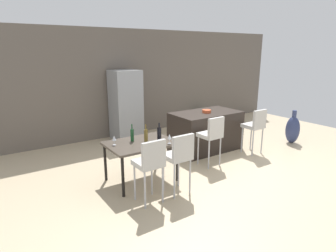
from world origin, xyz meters
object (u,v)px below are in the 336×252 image
(kitchen_island, at_px, (206,131))
(wine_glass_left, at_px, (114,138))
(bar_chair_left, at_px, (212,134))
(dining_table, at_px, (141,146))
(wine_bottle_end, at_px, (146,135))
(wine_bottle_inner, at_px, (159,134))
(refrigerator, at_px, (126,105))
(dining_chair_near, at_px, (150,161))
(fruit_bowl, at_px, (207,111))
(wine_bottle_right, at_px, (132,135))
(potted_plant, at_px, (204,115))
(bar_chair_middle, at_px, (255,124))
(dining_chair_far, at_px, (179,154))
(floor_vase, at_px, (293,129))
(wine_glass_middle, at_px, (169,137))

(kitchen_island, height_order, wine_glass_left, kitchen_island)
(bar_chair_left, bearing_deg, dining_table, 172.99)
(dining_table, bearing_deg, wine_bottle_end, -8.28)
(wine_bottle_inner, distance_m, refrigerator, 2.74)
(dining_chair_near, relative_size, fruit_bowl, 5.10)
(wine_bottle_right, height_order, potted_plant, wine_bottle_right)
(bar_chair_middle, relative_size, dining_chair_far, 1.00)
(wine_bottle_inner, relative_size, floor_vase, 0.40)
(dining_table, distance_m, wine_bottle_end, 0.22)
(dining_table, distance_m, dining_chair_far, 0.84)
(wine_bottle_inner, bearing_deg, dining_chair_far, -93.76)
(wine_glass_middle, relative_size, floor_vase, 0.20)
(wine_bottle_end, distance_m, refrigerator, 2.69)
(dining_chair_far, xyz_separation_m, wine_bottle_end, (-0.17, 0.78, 0.16))
(refrigerator, bearing_deg, potted_plant, -0.21)
(bar_chair_left, bearing_deg, wine_bottle_right, 168.46)
(dining_table, bearing_deg, fruit_bowl, 16.45)
(wine_bottle_end, bearing_deg, dining_chair_far, -77.75)
(wine_bottle_end, bearing_deg, fruit_bowl, 17.63)
(wine_glass_left, xyz_separation_m, potted_plant, (4.15, 2.41, -0.55))
(dining_chair_far, distance_m, wine_bottle_right, 1.02)
(wine_bottle_right, distance_m, wine_bottle_inner, 0.49)
(kitchen_island, xyz_separation_m, potted_plant, (1.58, 1.87, -0.14))
(wine_glass_left, bearing_deg, dining_chair_near, -78.58)
(dining_chair_near, height_order, potted_plant, dining_chair_near)
(wine_glass_left, distance_m, potted_plant, 4.83)
(bar_chair_left, relative_size, floor_vase, 1.22)
(kitchen_island, height_order, dining_table, kitchen_island)
(refrigerator, bearing_deg, wine_bottle_right, -113.30)
(floor_vase, bearing_deg, wine_glass_middle, -178.13)
(wine_bottle_right, height_order, wine_glass_left, wine_bottle_right)
(fruit_bowl, height_order, floor_vase, fruit_bowl)
(bar_chair_middle, xyz_separation_m, potted_plant, (0.84, 2.72, -0.38))
(wine_bottle_right, distance_m, wine_glass_middle, 0.69)
(bar_chair_middle, relative_size, wine_bottle_end, 3.31)
(dining_chair_near, bearing_deg, wine_glass_middle, 34.46)
(dining_chair_near, relative_size, wine_bottle_inner, 3.09)
(potted_plant, bearing_deg, dining_chair_far, -135.87)
(dining_chair_near, height_order, wine_bottle_right, wine_bottle_right)
(bar_chair_middle, height_order, wine_bottle_end, wine_bottle_end)
(dining_chair_near, relative_size, wine_glass_middle, 6.03)
(bar_chair_middle, height_order, dining_chair_near, same)
(dining_chair_far, bearing_deg, floor_vase, 8.20)
(bar_chair_middle, relative_size, dining_table, 0.87)
(refrigerator, bearing_deg, dining_table, -110.29)
(dining_chair_far, xyz_separation_m, fruit_bowl, (1.82, 1.41, 0.26))
(wine_bottle_end, bearing_deg, floor_vase, -2.70)
(floor_vase, bearing_deg, wine_bottle_right, 175.37)
(bar_chair_middle, bearing_deg, dining_table, 176.22)
(fruit_bowl, bearing_deg, dining_chair_far, -142.19)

